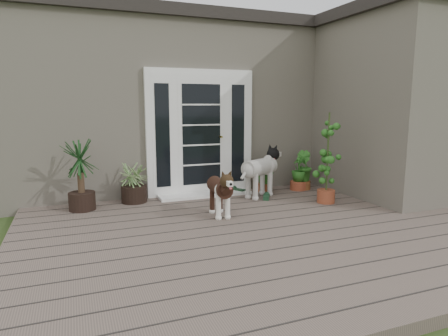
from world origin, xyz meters
name	(u,v)px	position (x,y,z in m)	size (l,w,h in m)	color
deck	(270,233)	(0.00, 0.40, 0.06)	(6.20, 4.60, 0.12)	#6B5B4C
house_main	(181,110)	(0.00, 4.65, 1.55)	(7.40, 4.00, 3.10)	#665E54
roof_main	(179,33)	(0.00, 4.65, 3.20)	(7.60, 4.20, 0.20)	#2D2826
house_wing	(389,112)	(2.90, 1.50, 1.55)	(1.60, 2.40, 3.10)	#665E54
roof_wing	(396,12)	(2.90, 1.50, 3.20)	(1.80, 2.60, 0.20)	#2D2826
door_unit	(201,133)	(-0.20, 2.60, 1.19)	(1.90, 0.14, 2.15)	white
door_step	(205,194)	(-0.20, 2.40, 0.14)	(1.60, 0.40, 0.05)	white
brindle_dog	(220,195)	(-0.40, 1.16, 0.42)	(0.31, 0.73, 0.61)	#391E14
white_dog	(259,175)	(0.63, 1.98, 0.49)	(0.39, 0.90, 0.75)	white
spider_plant	(134,180)	(-1.40, 2.40, 0.48)	(0.68, 0.68, 0.72)	#8CA465
yucca	(81,175)	(-2.20, 2.20, 0.65)	(0.73, 0.73, 1.06)	black
herb_a	(265,176)	(0.91, 2.30, 0.41)	(0.46, 0.46, 0.58)	#21601B
herb_b	(303,176)	(1.67, 2.23, 0.38)	(0.34, 0.34, 0.51)	#29661D
herb_c	(299,177)	(1.56, 2.23, 0.36)	(0.31, 0.31, 0.49)	#1B5317
sapling	(328,157)	(1.46, 1.24, 0.86)	(0.44, 0.44, 1.49)	#1A5017
clog_left	(238,190)	(0.42, 2.40, 0.17)	(0.15, 0.32, 0.10)	black
clog_right	(266,197)	(0.68, 1.80, 0.16)	(0.13, 0.28, 0.08)	#163820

